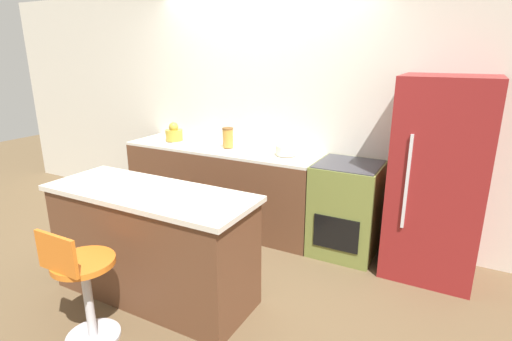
% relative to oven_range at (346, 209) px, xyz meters
% --- Properties ---
extents(ground_plane, '(14.00, 14.00, 0.00)m').
position_rel_oven_range_xyz_m(ground_plane, '(-1.10, -0.32, -0.45)').
color(ground_plane, brown).
extents(wall_back, '(8.00, 0.06, 2.60)m').
position_rel_oven_range_xyz_m(wall_back, '(-1.10, 0.33, 0.85)').
color(wall_back, beige).
rests_on(wall_back, ground_plane).
extents(back_counter, '(2.25, 0.60, 0.91)m').
position_rel_oven_range_xyz_m(back_counter, '(-1.44, 0.00, -0.00)').
color(back_counter, brown).
rests_on(back_counter, ground_plane).
extents(kitchen_island, '(1.71, 0.65, 0.90)m').
position_rel_oven_range_xyz_m(kitchen_island, '(-1.15, -1.45, -0.00)').
color(kitchen_island, brown).
rests_on(kitchen_island, ground_plane).
extents(oven_range, '(0.61, 0.61, 0.91)m').
position_rel_oven_range_xyz_m(oven_range, '(0.00, 0.00, 0.00)').
color(oven_range, olive).
rests_on(oven_range, ground_plane).
extents(refrigerator, '(0.74, 0.66, 1.74)m').
position_rel_oven_range_xyz_m(refrigerator, '(0.77, -0.02, 0.42)').
color(refrigerator, maroon).
rests_on(refrigerator, ground_plane).
extents(stool_chair, '(0.41, 0.41, 0.86)m').
position_rel_oven_range_xyz_m(stool_chair, '(-1.18, -2.10, -0.02)').
color(stool_chair, '#B7B7BC').
rests_on(stool_chair, ground_plane).
extents(kettle, '(0.20, 0.20, 0.22)m').
position_rel_oven_range_xyz_m(kettle, '(-2.10, 0.02, 0.54)').
color(kettle, '#B29333').
rests_on(kettle, back_counter).
extents(mixing_bowl, '(0.21, 0.21, 0.10)m').
position_rel_oven_range_xyz_m(mixing_bowl, '(-0.66, 0.02, 0.51)').
color(mixing_bowl, beige).
rests_on(mixing_bowl, back_counter).
extents(canister_jar, '(0.12, 0.12, 0.22)m').
position_rel_oven_range_xyz_m(canister_jar, '(-1.35, 0.02, 0.57)').
color(canister_jar, '#B77F33').
rests_on(canister_jar, back_counter).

